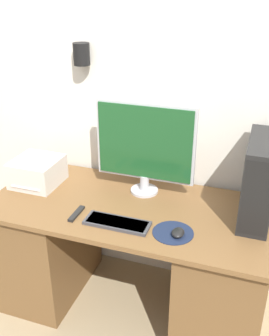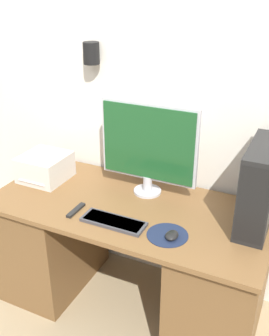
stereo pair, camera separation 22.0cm
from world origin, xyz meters
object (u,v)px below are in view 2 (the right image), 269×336
object	(u,v)px
keyboard	(114,222)
printer	(45,167)
computer_tower	(260,186)
remote_control	(76,210)
monitor	(148,145)
mouse	(172,235)

from	to	relation	value
keyboard	printer	bearing A→B (deg)	157.33
keyboard	printer	world-z (taller)	printer
computer_tower	remote_control	distance (m)	1.03
monitor	computer_tower	xyz separation A→B (m)	(0.67, -0.07, -0.09)
printer	keyboard	bearing A→B (deg)	-22.67
keyboard	mouse	world-z (taller)	mouse
mouse	printer	world-z (taller)	printer
monitor	keyboard	bearing A→B (deg)	-94.04
computer_tower	keyboard	bearing A→B (deg)	-154.51
keyboard	remote_control	world-z (taller)	keyboard
keyboard	remote_control	distance (m)	0.25
printer	remote_control	xyz separation A→B (m)	(0.41, -0.26, -0.08)
printer	remote_control	bearing A→B (deg)	-32.77
computer_tower	printer	xyz separation A→B (m)	(-1.36, -0.06, -0.15)
computer_tower	printer	bearing A→B (deg)	-177.62
computer_tower	remote_control	world-z (taller)	computer_tower
mouse	remote_control	distance (m)	0.59
computer_tower	printer	size ratio (longest dim) A/B	1.56
mouse	printer	xyz separation A→B (m)	(-1.00, 0.27, 0.06)
monitor	mouse	size ratio (longest dim) A/B	6.82
monitor	keyboard	size ratio (longest dim) A/B	1.68
printer	computer_tower	bearing A→B (deg)	2.38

